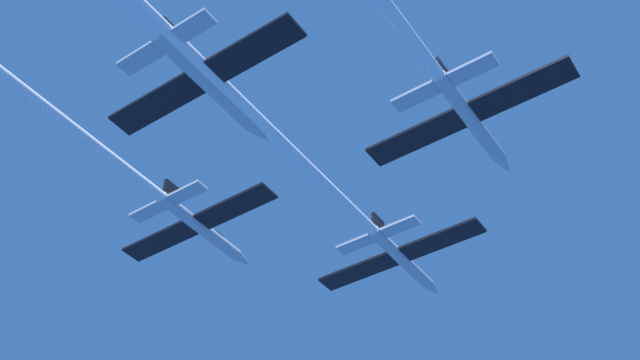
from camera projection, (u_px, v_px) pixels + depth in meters
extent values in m
cylinder|color=#B2BAC6|center=(402.00, 259.00, 86.54)|extent=(1.38, 12.51, 1.38)
cone|color=#B2BAC6|center=(434.00, 290.00, 91.24)|extent=(1.35, 2.75, 1.35)
ellipsoid|color=black|center=(413.00, 266.00, 88.63)|extent=(0.96, 2.50, 0.69)
cube|color=black|center=(358.00, 272.00, 88.46)|extent=(9.51, 2.75, 0.30)
cube|color=black|center=(442.00, 239.00, 83.86)|extent=(9.51, 2.75, 0.30)
cube|color=black|center=(378.00, 224.00, 84.58)|extent=(0.36, 2.25, 2.00)
cube|color=#B2BAC6|center=(356.00, 244.00, 84.50)|extent=(4.28, 1.65, 0.30)
cube|color=#B2BAC6|center=(400.00, 226.00, 82.11)|extent=(4.28, 1.65, 0.30)
cylinder|color=white|center=(200.00, 64.00, 65.28)|extent=(1.24, 56.55, 1.24)
cylinder|color=#B2BAC6|center=(200.00, 227.00, 84.56)|extent=(1.38, 12.51, 1.38)
cone|color=#B2BAC6|center=(244.00, 260.00, 89.26)|extent=(1.35, 2.75, 1.35)
ellipsoid|color=black|center=(217.00, 235.00, 86.64)|extent=(0.96, 2.50, 0.69)
cube|color=black|center=(160.00, 241.00, 86.48)|extent=(9.51, 2.75, 0.30)
cube|color=black|center=(235.00, 206.00, 81.87)|extent=(9.51, 2.75, 0.30)
cube|color=black|center=(171.00, 191.00, 82.60)|extent=(0.36, 2.25, 2.00)
cube|color=#B2BAC6|center=(148.00, 212.00, 82.52)|extent=(4.28, 1.65, 0.30)
cube|color=#B2BAC6|center=(188.00, 192.00, 80.13)|extent=(4.28, 1.65, 0.30)
cylinder|color=#B2BAC6|center=(470.00, 119.00, 70.35)|extent=(1.38, 12.51, 1.38)
cone|color=#B2BAC6|center=(505.00, 165.00, 75.05)|extent=(1.35, 2.75, 1.35)
ellipsoid|color=black|center=(482.00, 132.00, 72.44)|extent=(0.96, 2.50, 0.69)
cube|color=black|center=(415.00, 138.00, 72.27)|extent=(9.51, 2.75, 0.30)
cube|color=black|center=(523.00, 89.00, 67.66)|extent=(9.51, 2.75, 0.30)
cube|color=black|center=(443.00, 72.00, 68.39)|extent=(0.36, 2.25, 2.00)
cube|color=#B2BAC6|center=(416.00, 97.00, 68.31)|extent=(4.28, 1.65, 0.30)
cube|color=#B2BAC6|center=(473.00, 69.00, 65.92)|extent=(4.28, 1.65, 0.30)
cylinder|color=#B2BAC6|center=(207.00, 83.00, 66.64)|extent=(1.38, 12.51, 1.38)
cone|color=#B2BAC6|center=(261.00, 134.00, 71.35)|extent=(1.35, 2.75, 1.35)
ellipsoid|color=black|center=(228.00, 98.00, 68.73)|extent=(0.96, 2.50, 0.69)
cube|color=black|center=(156.00, 104.00, 68.56)|extent=(9.51, 2.75, 0.30)
cube|color=black|center=(251.00, 50.00, 63.96)|extent=(9.51, 2.75, 0.30)
cube|color=black|center=(170.00, 33.00, 64.69)|extent=(0.36, 2.25, 2.00)
cube|color=#B2BAC6|center=(141.00, 58.00, 64.60)|extent=(4.28, 1.65, 0.30)
cube|color=#B2BAC6|center=(191.00, 28.00, 62.21)|extent=(4.28, 1.65, 0.30)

